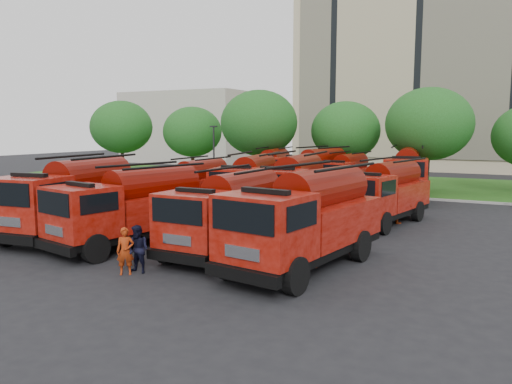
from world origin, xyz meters
TOP-DOWN VIEW (x-y plane):
  - ground at (0.00, 0.00)m, footprint 140.00×140.00m
  - lawn at (0.00, 26.00)m, footprint 70.00×16.00m
  - curb at (0.00, 17.90)m, footprint 70.00×0.30m
  - apartment_building at (2.00, 47.94)m, footprint 30.00×14.18m
  - side_building at (-30.00, 44.00)m, footprint 18.00×12.00m
  - tree_0 at (-24.00, 22.00)m, footprint 6.30×6.30m
  - tree_1 at (-16.00, 23.00)m, footprint 5.71×5.71m
  - tree_2 at (-8.00, 21.50)m, footprint 6.72×6.72m
  - tree_3 at (-1.00, 24.00)m, footprint 5.88×5.88m
  - tree_4 at (6.00, 22.50)m, footprint 6.55×6.55m
  - lamp_post_0 at (-10.00, 17.20)m, footprint 0.60×0.25m
  - fire_truck_0 at (-6.09, -1.36)m, footprint 3.53×7.93m
  - fire_truck_1 at (-2.34, -1.74)m, footprint 3.86×7.47m
  - fire_truck_2 at (1.82, -0.88)m, footprint 2.68×7.01m
  - fire_truck_3 at (5.32, -1.56)m, footprint 3.76×7.90m
  - fire_truck_4 at (-5.09, 6.86)m, footprint 2.57×6.71m
  - fire_truck_5 at (-1.69, 7.61)m, footprint 3.77×7.64m
  - fire_truck_6 at (1.42, 6.58)m, footprint 3.35×7.83m
  - fire_truck_7 at (5.96, 7.91)m, footprint 3.71×7.34m
  - fire_truck_8 at (-5.06, 17.77)m, footprint 3.63×7.50m
  - fire_truck_9 at (-1.07, 16.83)m, footprint 3.95×7.85m
  - fire_truck_10 at (0.99, 17.67)m, footprint 2.86×6.84m
  - fire_truck_11 at (5.37, 17.41)m, footprint 3.79×8.08m
  - firefighter_0 at (0.21, -5.11)m, footprint 0.73×0.69m
  - firefighter_1 at (0.47, -4.77)m, footprint 0.80×0.44m
  - firefighter_2 at (5.50, -1.36)m, footprint 0.73×1.12m
  - firefighter_3 at (4.76, 0.77)m, footprint 1.25×0.85m
  - firefighter_4 at (-0.90, 3.65)m, footprint 0.89×0.90m
  - firefighter_5 at (6.42, 8.33)m, footprint 1.85×1.22m

SIDE VIEW (x-z plane):
  - ground at x=0.00m, z-range 0.00..0.00m
  - firefighter_0 at x=0.21m, z-range -0.81..0.81m
  - firefighter_1 at x=0.47m, z-range -0.82..0.82m
  - firefighter_2 at x=5.50m, z-range -0.90..0.90m
  - firefighter_3 at x=4.76m, z-range -0.88..0.88m
  - firefighter_4 at x=-0.90m, z-range -0.78..0.78m
  - firefighter_5 at x=6.42m, z-range -0.92..0.92m
  - lawn at x=0.00m, z-range 0.00..0.12m
  - curb at x=0.00m, z-range 0.00..0.14m
  - fire_truck_4 at x=-5.09m, z-range 0.01..3.04m
  - fire_truck_10 at x=0.99m, z-range 0.01..3.05m
  - fire_truck_2 at x=1.82m, z-range 0.01..3.18m
  - fire_truck_7 at x=5.96m, z-range 0.01..3.20m
  - fire_truck_1 at x=-2.34m, z-range 0.01..3.26m
  - fire_truck_8 at x=-5.06m, z-range 0.01..3.28m
  - fire_truck_5 at x=-1.69m, z-range 0.01..3.34m
  - fire_truck_9 at x=-1.07m, z-range 0.01..3.43m
  - fire_truck_3 at x=5.32m, z-range 0.01..3.47m
  - fire_truck_6 at x=1.42m, z-range 0.01..3.48m
  - fire_truck_0 at x=-6.09m, z-range 0.01..3.50m
  - fire_truck_11 at x=5.37m, z-range 0.01..3.55m
  - lamp_post_0 at x=-10.00m, z-range 0.34..5.45m
  - tree_1 at x=-16.00m, z-range 1.06..8.04m
  - tree_3 at x=-1.00m, z-range 1.09..8.28m
  - side_building at x=-30.00m, z-range 0.00..10.00m
  - tree_0 at x=-24.00m, z-range 1.17..8.87m
  - tree_4 at x=6.00m, z-range 1.21..9.23m
  - tree_2 at x=-8.00m, z-range 1.25..9.46m
  - apartment_building at x=2.00m, z-range 0.00..25.00m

